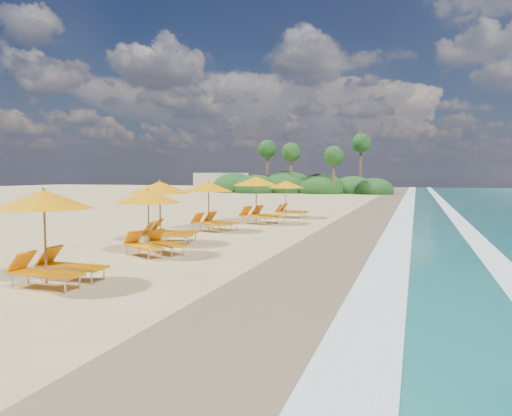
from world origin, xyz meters
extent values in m
plane|color=#D1B87B|center=(0.00, 0.00, 0.00)|extent=(160.00, 160.00, 0.00)
cube|color=#7E664B|center=(4.00, 0.00, 0.01)|extent=(4.00, 160.00, 0.01)
cube|color=white|center=(5.50, 0.00, 0.03)|extent=(1.20, 160.00, 0.01)
cube|color=white|center=(8.50, 0.00, 0.02)|extent=(0.80, 160.00, 0.01)
cylinder|color=olive|center=(-2.03, -9.44, 1.09)|extent=(0.05, 0.05, 2.18)
cone|color=orange|center=(-2.03, -9.44, 2.00)|extent=(2.26, 2.26, 0.44)
sphere|color=olive|center=(-2.03, -9.44, 2.24)|extent=(0.08, 0.08, 0.08)
cylinder|color=olive|center=(-1.97, -5.02, 1.02)|extent=(0.05, 0.05, 2.04)
cone|color=orange|center=(-1.97, -5.02, 1.87)|extent=(2.84, 2.84, 0.41)
sphere|color=olive|center=(-1.97, -5.02, 2.10)|extent=(0.07, 0.07, 0.07)
cylinder|color=olive|center=(-2.91, -2.69, 1.14)|extent=(0.06, 0.06, 2.28)
cone|color=orange|center=(-2.91, -2.69, 2.09)|extent=(2.76, 2.76, 0.46)
sphere|color=olive|center=(-2.91, -2.69, 2.34)|extent=(0.08, 0.08, 0.08)
cylinder|color=olive|center=(-2.84, 1.55, 1.10)|extent=(0.06, 0.06, 2.21)
cone|color=orange|center=(-2.84, 1.55, 2.02)|extent=(2.82, 2.82, 0.44)
sphere|color=olive|center=(-2.84, 1.55, 2.27)|extent=(0.08, 0.08, 0.08)
cylinder|color=olive|center=(-1.83, 5.38, 1.22)|extent=(0.06, 0.06, 2.43)
cone|color=orange|center=(-1.83, 5.38, 2.23)|extent=(3.25, 3.25, 0.49)
sphere|color=olive|center=(-1.83, 5.38, 2.50)|extent=(0.09, 0.09, 0.09)
cylinder|color=olive|center=(-1.17, 9.01, 1.08)|extent=(0.05, 0.05, 2.17)
cone|color=orange|center=(-1.17, 9.01, 1.99)|extent=(2.34, 2.34, 0.44)
sphere|color=olive|center=(-1.17, 9.01, 2.23)|extent=(0.08, 0.08, 0.08)
ellipsoid|color=#163D14|center=(-6.00, 45.00, 0.62)|extent=(6.40, 6.40, 4.16)
ellipsoid|color=#163D14|center=(-11.00, 46.00, 0.70)|extent=(7.20, 7.20, 4.68)
ellipsoid|color=#163D14|center=(-15.00, 44.00, 0.58)|extent=(6.00, 6.00, 3.90)
ellipsoid|color=#163D14|center=(-2.00, 47.00, 0.55)|extent=(5.60, 5.60, 3.64)
ellipsoid|color=#163D14|center=(-19.00, 46.00, 0.64)|extent=(6.60, 6.60, 4.29)
ellipsoid|color=#163D14|center=(1.00, 45.00, 0.49)|extent=(5.00, 5.00, 3.25)
cylinder|color=brown|center=(-4.00, 43.00, 2.50)|extent=(0.36, 0.36, 5.00)
sphere|color=#163D14|center=(-4.00, 43.00, 5.00)|extent=(2.60, 2.60, 2.60)
cylinder|color=brown|center=(-10.00, 44.00, 2.80)|extent=(0.36, 0.36, 5.60)
sphere|color=#163D14|center=(-10.00, 44.00, 5.60)|extent=(2.60, 2.60, 2.60)
cylinder|color=brown|center=(-14.00, 46.00, 3.10)|extent=(0.36, 0.36, 6.20)
sphere|color=#163D14|center=(-14.00, 46.00, 6.20)|extent=(2.60, 2.60, 2.60)
cylinder|color=brown|center=(-1.00, 47.00, 3.40)|extent=(0.36, 0.36, 6.80)
sphere|color=#163D14|center=(-1.00, 47.00, 6.80)|extent=(2.60, 2.60, 2.60)
cube|color=beige|center=(-22.00, 48.00, 1.40)|extent=(7.00, 5.00, 2.80)
camera|label=1|loc=(6.22, -18.22, 2.58)|focal=32.99mm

